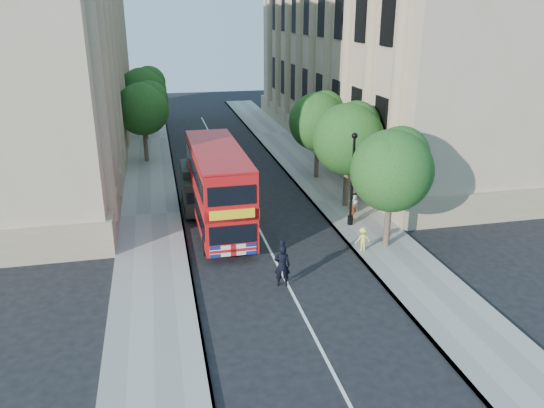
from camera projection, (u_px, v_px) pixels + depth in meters
ground at (289, 288)px, 22.88m from camera, size 120.00×120.00×0.00m
pavement_right at (339, 201)px, 33.21m from camera, size 3.50×80.00×0.12m
pavement_left at (151, 215)px, 30.86m from camera, size 3.50×80.00×0.12m
building_right at (379, 39)px, 44.63m from camera, size 12.00×38.00×18.00m
building_left at (29, 44)px, 39.00m from camera, size 12.00×38.00×18.00m
tree_right_near at (393, 166)px, 25.40m from camera, size 4.00×4.00×6.08m
tree_right_mid at (349, 135)px, 30.84m from camera, size 4.20×4.20×6.37m
tree_right_far at (318, 118)px, 36.39m from camera, size 4.00×4.00×6.15m
tree_left_far at (143, 106)px, 40.36m from camera, size 4.00×4.00×6.30m
tree_left_back at (143, 88)px, 47.61m from camera, size 4.20×4.20×6.65m
lamp_post at (352, 183)px, 28.55m from camera, size 0.32×0.32×5.16m
double_decker_bus at (218, 185)px, 28.46m from camera, size 2.67×9.56×4.40m
box_van at (199, 189)px, 31.51m from camera, size 1.90×4.58×2.61m
police_constable at (282, 266)px, 22.75m from camera, size 0.77×0.59×1.90m
woman_pedestrian at (353, 200)px, 30.87m from camera, size 0.92×0.87×1.50m
child_a at (352, 212)px, 29.71m from camera, size 0.63×0.41×0.99m
child_b at (363, 239)px, 25.99m from camera, size 0.79×0.47×1.20m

